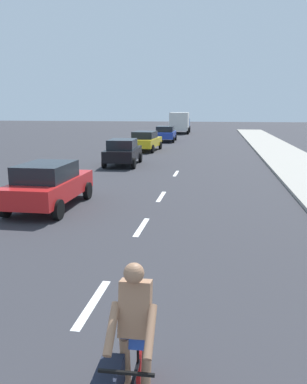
# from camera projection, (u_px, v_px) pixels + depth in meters

# --- Properties ---
(ground_plane) EXTENTS (160.00, 160.00, 0.00)m
(ground_plane) POSITION_uv_depth(u_px,v_px,m) (176.00, 174.00, 20.37)
(ground_plane) COLOR #2D2D33
(sidewalk_strip) EXTENTS (3.60, 80.00, 0.14)m
(sidewalk_strip) POSITION_uv_depth(u_px,v_px,m) (305.00, 170.00, 21.20)
(sidewalk_strip) COLOR #9E998E
(sidewalk_strip) RESTS_ON ground
(lane_stripe_2) EXTENTS (0.16, 1.80, 0.01)m
(lane_stripe_2) POSITION_uv_depth(u_px,v_px,m) (93.00, 303.00, 6.88)
(lane_stripe_2) COLOR white
(lane_stripe_2) RESTS_ON ground
(lane_stripe_3) EXTENTS (0.16, 1.80, 0.01)m
(lane_stripe_3) POSITION_uv_depth(u_px,v_px,m) (142.00, 227.00, 11.27)
(lane_stripe_3) COLOR white
(lane_stripe_3) RESTS_ON ground
(lane_stripe_4) EXTENTS (0.16, 1.80, 0.01)m
(lane_stripe_4) POSITION_uv_depth(u_px,v_px,m) (161.00, 197.00, 15.15)
(lane_stripe_4) COLOR white
(lane_stripe_4) RESTS_ON ground
(lane_stripe_5) EXTENTS (0.16, 1.80, 0.01)m
(lane_stripe_5) POSITION_uv_depth(u_px,v_px,m) (176.00, 173.00, 20.50)
(lane_stripe_5) COLOR white
(lane_stripe_5) RESTS_ON ground
(cyclist) EXTENTS (0.63, 1.71, 1.82)m
(cyclist) POSITION_uv_depth(u_px,v_px,m) (129.00, 351.00, 4.17)
(cyclist) COLOR black
(cyclist) RESTS_ON ground
(parked_car_red) EXTENTS (1.96, 4.19, 1.57)m
(parked_car_red) POSITION_uv_depth(u_px,v_px,m) (49.00, 184.00, 13.31)
(parked_car_red) COLOR red
(parked_car_red) RESTS_ON ground
(parked_car_black) EXTENTS (2.09, 4.18, 1.57)m
(parked_car_black) POSITION_uv_depth(u_px,v_px,m) (123.00, 151.00, 23.31)
(parked_car_black) COLOR black
(parked_car_black) RESTS_ON ground
(parked_car_yellow) EXTENTS (2.23, 4.48, 1.57)m
(parked_car_yellow) POSITION_uv_depth(u_px,v_px,m) (145.00, 140.00, 31.14)
(parked_car_yellow) COLOR gold
(parked_car_yellow) RESTS_ON ground
(parked_car_blue) EXTENTS (2.21, 4.60, 1.57)m
(parked_car_blue) POSITION_uv_depth(u_px,v_px,m) (165.00, 133.00, 39.90)
(parked_car_blue) COLOR #1E389E
(parked_car_blue) RESTS_ON ground
(delivery_truck) EXTENTS (2.80, 6.30, 2.80)m
(delivery_truck) POSITION_uv_depth(u_px,v_px,m) (180.00, 122.00, 52.70)
(delivery_truck) COLOR #23478C
(delivery_truck) RESTS_ON ground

